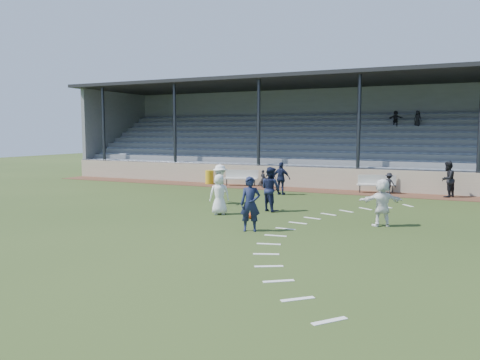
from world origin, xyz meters
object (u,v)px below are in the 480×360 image
Objects in this scene: football at (251,216)px; bench_right at (377,182)px; player_navy_lead at (250,204)px; bench_left at (241,176)px; trash_bin at (209,177)px; player_white_lead at (219,194)px; official at (448,179)px.

bench_right is at bearing 72.31° from football.
player_navy_lead is (-2.24, -11.75, 0.32)m from bench_right.
trash_bin is at bearing 161.19° from bench_left.
trash_bin reaches higher than football.
player_white_lead is (5.56, -9.37, 0.36)m from trash_bin.
football is at bearing -9.89° from official.
trash_bin is (-10.18, -0.00, -0.14)m from bench_right.
player_white_lead is at bearing -59.32° from trash_bin.
official reaches higher than bench_left.
official is (5.71, 11.42, 0.01)m from player_navy_lead.
player_white_lead is at bearing 166.38° from football.
player_navy_lead is (0.87, -2.01, 0.79)m from football.
player_white_lead is at bearing -16.75° from official.
football is 11.51m from official.
trash_bin is at bearing -66.33° from official.
trash_bin is 0.47× the size of official.
player_navy_lead is at bearing -81.65° from bench_left.
bench_right reaches higher than football.
player_white_lead is 12.13m from official.
trash_bin is 13.66m from official.
bench_right reaches higher than trash_bin.
player_navy_lead is (7.94, -11.75, 0.46)m from trash_bin.
player_navy_lead reaches higher than official.
bench_left and bench_right have the same top height.
football is 0.15× the size of player_white_lead.
football is 0.13× the size of player_navy_lead.
official reaches higher than trash_bin.
bench_left is at bearing -1.15° from trash_bin.
bench_left is at bearing -66.38° from official.
bench_right is at bearing -148.06° from player_white_lead.
bench_left is at bearing 161.10° from bench_right.
player_white_lead reaches higher than bench_left.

